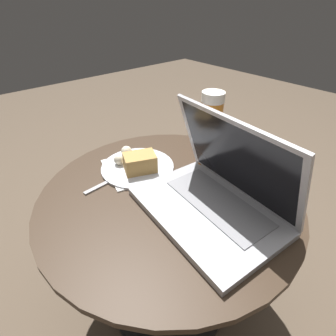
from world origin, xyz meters
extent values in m
plane|color=brown|center=(0.00, 0.00, 0.00)|extent=(6.00, 6.00, 0.00)
cylinder|color=black|center=(0.00, 0.00, 0.01)|extent=(0.43, 0.43, 0.01)
cylinder|color=black|center=(0.00, 0.00, 0.25)|extent=(0.08, 0.08, 0.47)
cylinder|color=#38281C|center=(0.00, 0.00, 0.49)|extent=(0.71, 0.71, 0.02)
cube|color=white|center=(-0.17, -0.02, 0.50)|extent=(0.21, 0.17, 0.00)
cube|color=#B2B2B7|center=(0.12, 0.02, 0.51)|extent=(0.38, 0.28, 0.02)
cube|color=gray|center=(0.13, 0.05, 0.52)|extent=(0.29, 0.15, 0.00)
cube|color=#B2B2B7|center=(0.13, 0.10, 0.64)|extent=(0.37, 0.13, 0.23)
cube|color=black|center=(0.13, 0.09, 0.63)|extent=(0.34, 0.11, 0.21)
cylinder|color=#C6701E|center=(-0.02, 0.18, 0.61)|extent=(0.06, 0.06, 0.21)
cylinder|color=white|center=(-0.02, 0.18, 0.73)|extent=(0.06, 0.06, 0.03)
cylinder|color=silver|center=(-0.15, 0.01, 0.51)|extent=(0.23, 0.23, 0.01)
cube|color=tan|center=(-0.13, 0.00, 0.54)|extent=(0.10, 0.11, 0.05)
sphere|color=beige|center=(-0.23, 0.01, 0.53)|extent=(0.04, 0.04, 0.04)
sphere|color=beige|center=(-0.20, -0.03, 0.53)|extent=(0.03, 0.03, 0.03)
cube|color=#B2B2B7|center=(-0.15, -0.11, 0.51)|extent=(0.02, 0.14, 0.00)
cube|color=#B2B2B7|center=(-0.16, -0.01, 0.51)|extent=(0.03, 0.06, 0.00)
camera|label=1|loc=(0.42, -0.37, 0.97)|focal=28.00mm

